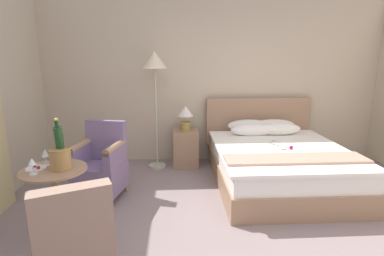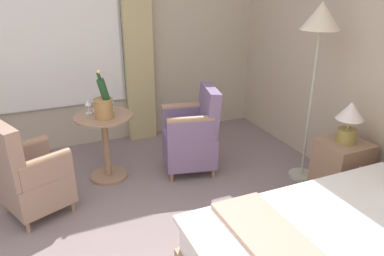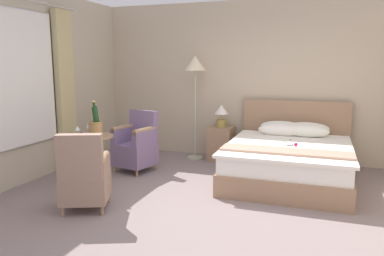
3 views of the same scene
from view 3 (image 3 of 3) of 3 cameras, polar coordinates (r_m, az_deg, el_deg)
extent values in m
plane|color=gray|center=(4.47, 2.86, -12.43)|extent=(7.09, 7.09, 0.00)
cube|color=#C2B198|center=(6.75, 9.47, 7.07)|extent=(5.71, 0.12, 2.77)
cube|color=#BEB39C|center=(5.66, -26.07, 5.70)|extent=(0.12, 5.34, 2.77)
cube|color=white|center=(5.60, -25.57, 6.73)|extent=(0.02, 1.55, 1.88)
cube|color=white|center=(5.58, -25.35, 6.74)|extent=(0.02, 1.48, 1.84)
cube|color=tan|center=(6.28, -18.73, 5.26)|extent=(0.10, 0.36, 2.50)
cube|color=#9B765A|center=(5.65, 14.41, -6.39)|extent=(1.67, 2.06, 0.29)
cube|color=white|center=(5.58, 14.52, -3.84)|extent=(1.62, 2.00, 0.22)
cube|color=white|center=(5.49, 14.53, -2.66)|extent=(1.70, 1.94, 0.04)
cube|color=tan|center=(4.99, 14.04, -3.46)|extent=(1.67, 0.37, 0.03)
cube|color=#9B765A|center=(6.57, 15.44, 0.64)|extent=(1.75, 0.08, 0.78)
ellipsoid|color=white|center=(6.40, 13.51, 0.19)|extent=(0.71, 0.25, 0.20)
ellipsoid|color=white|center=(6.37, 17.10, -0.01)|extent=(0.70, 0.23, 0.20)
ellipsoid|color=white|center=(6.16, 13.26, -0.30)|extent=(0.70, 0.23, 0.20)
ellipsoid|color=white|center=(6.13, 17.00, -0.43)|extent=(0.70, 0.24, 0.21)
cylinder|color=#2D6628|center=(5.53, 14.54, -2.24)|extent=(0.22, 0.30, 0.01)
sphere|color=#B20F4C|center=(5.37, 15.55, -2.44)|extent=(0.05, 0.05, 0.05)
ellipsoid|color=#33702D|center=(5.76, 14.74, -1.72)|extent=(0.05, 0.04, 0.01)
cube|color=white|center=(5.44, 14.57, -2.42)|extent=(0.09, 0.12, 0.00)
cube|color=#9B765A|center=(6.64, 4.44, -2.36)|extent=(0.40, 0.43, 0.59)
sphere|color=#B7B2A8|center=(6.57, 6.25, -1.38)|extent=(0.02, 0.02, 0.02)
cylinder|color=olive|center=(6.58, 4.48, 0.73)|extent=(0.17, 0.17, 0.13)
cylinder|color=tan|center=(6.56, 4.49, 1.73)|extent=(0.02, 0.02, 0.10)
cone|color=silver|center=(6.54, 4.51, 2.88)|extent=(0.25, 0.25, 0.16)
cylinder|color=#B3B7A1|center=(6.78, 0.47, -4.52)|extent=(0.28, 0.28, 0.03)
cylinder|color=#B3B7A1|center=(6.63, 0.48, 2.09)|extent=(0.03, 0.03, 1.54)
cone|color=beige|center=(6.57, 0.49, 9.90)|extent=(0.37, 0.37, 0.26)
cylinder|color=#9B765A|center=(5.46, -14.76, -8.41)|extent=(0.40, 0.40, 0.03)
cylinder|color=#9B765A|center=(5.37, -14.91, -5.03)|extent=(0.07, 0.07, 0.70)
cylinder|color=#9B765A|center=(5.29, -15.08, -1.27)|extent=(0.60, 0.60, 0.02)
cylinder|color=#A27946|center=(5.23, -14.48, -0.18)|extent=(0.18, 0.18, 0.19)
torus|color=#A27946|center=(5.21, -14.52, 0.86)|extent=(0.20, 0.20, 0.02)
cylinder|color=white|center=(5.22, -14.52, 0.65)|extent=(0.16, 0.16, 0.03)
cylinder|color=#1E4723|center=(5.22, -14.45, 1.57)|extent=(0.09, 0.14, 0.31)
cylinder|color=#193D1E|center=(5.17, -14.72, 3.48)|extent=(0.03, 0.05, 0.08)
sphere|color=gold|center=(5.16, -14.74, 3.85)|extent=(0.04, 0.04, 0.04)
cylinder|color=white|center=(5.44, -15.41, -0.86)|extent=(0.06, 0.06, 0.01)
cylinder|color=white|center=(5.43, -15.43, -0.40)|extent=(0.01, 0.01, 0.08)
cone|color=white|center=(5.42, -15.47, 0.42)|extent=(0.07, 0.07, 0.07)
cylinder|color=white|center=(5.26, -16.98, -1.27)|extent=(0.07, 0.07, 0.01)
cylinder|color=white|center=(5.26, -17.00, -0.79)|extent=(0.01, 0.01, 0.08)
cone|color=white|center=(5.24, -17.04, -0.02)|extent=(0.07, 0.07, 0.06)
cylinder|color=white|center=(5.39, -16.45, -0.96)|extent=(0.18, 0.18, 0.01)
sphere|color=maroon|center=(5.41, -16.52, -0.74)|extent=(0.03, 0.03, 0.03)
sphere|color=maroon|center=(5.34, -16.33, -0.85)|extent=(0.03, 0.03, 0.03)
cylinder|color=#9B765A|center=(6.05, -11.69, -6.12)|extent=(0.04, 0.04, 0.10)
cylinder|color=#9B765A|center=(5.75, -8.37, -6.86)|extent=(0.04, 0.04, 0.10)
cylinder|color=#9B765A|center=(6.38, -8.83, -5.22)|extent=(0.04, 0.04, 0.10)
cylinder|color=#9B765A|center=(6.09, -5.56, -5.86)|extent=(0.04, 0.04, 0.10)
cube|color=slate|center=(6.01, -8.67, -3.93)|extent=(0.65, 0.64, 0.35)
cube|color=slate|center=(6.09, -7.42, 0.35)|extent=(0.54, 0.27, 0.51)
cube|color=slate|center=(6.08, -10.42, -1.05)|extent=(0.20, 0.50, 0.23)
cylinder|color=#9B765A|center=(6.06, -10.46, 0.00)|extent=(0.20, 0.50, 0.09)
cube|color=slate|center=(5.79, -7.23, -1.49)|extent=(0.20, 0.50, 0.23)
cylinder|color=#9B765A|center=(5.77, -7.25, -0.39)|extent=(0.20, 0.50, 0.09)
cylinder|color=#9B765A|center=(4.83, -12.64, -10.25)|extent=(0.04, 0.04, 0.11)
cylinder|color=#9B765A|center=(4.92, -17.80, -10.12)|extent=(0.04, 0.04, 0.11)
cylinder|color=#9B765A|center=(4.44, -13.50, -12.12)|extent=(0.04, 0.04, 0.11)
cylinder|color=#9B765A|center=(4.54, -19.12, -11.92)|extent=(0.04, 0.04, 0.11)
cube|color=gray|center=(4.61, -15.88, -8.74)|extent=(0.68, 0.67, 0.29)
cube|color=gray|center=(4.31, -16.71, -4.37)|extent=(0.51, 0.31, 0.53)
cube|color=gray|center=(4.52, -13.35, -5.77)|extent=(0.26, 0.46, 0.19)
cylinder|color=#9B765A|center=(4.49, -13.40, -4.59)|extent=(0.26, 0.46, 0.09)
cube|color=gray|center=(4.61, -18.55, -5.72)|extent=(0.26, 0.46, 0.19)
cylinder|color=#9B765A|center=(4.59, -18.61, -4.55)|extent=(0.26, 0.46, 0.09)
camera|label=1|loc=(2.42, -30.11, 9.08)|focal=28.00mm
camera|label=2|loc=(3.75, 31.00, 13.87)|focal=35.00mm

